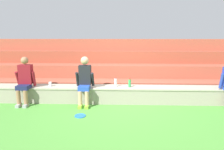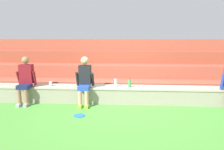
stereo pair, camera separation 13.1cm
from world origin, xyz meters
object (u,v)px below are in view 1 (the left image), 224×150
Objects in this scene: person_left_of_center at (85,80)px; water_bottle_near_right at (130,83)px; plastic_cup_right_end at (50,84)px; frisbee at (80,116)px; person_far_left at (25,80)px; water_bottle_near_left at (116,82)px.

person_left_of_center is 1.29m from water_bottle_near_right.
water_bottle_near_right is at bearing -0.42° from plastic_cup_right_end.
frisbee is (1.08, -1.08, -0.52)m from plastic_cup_right_end.
person_left_of_center is (1.71, -0.02, 0.01)m from person_far_left.
person_far_left is 0.99× the size of person_left_of_center.
frisbee is at bearing -139.56° from water_bottle_near_right.
person_far_left reaches higher than frisbee.
water_bottle_near_left is at bearing 174.26° from water_bottle_near_right.
person_far_left reaches higher than water_bottle_near_right.
person_far_left is 2.05m from frisbee.
person_left_of_center is 10.69× the size of plastic_cup_right_end.
water_bottle_near_right reaches higher than frisbee.
person_far_left is 5.38× the size of water_bottle_near_right.
person_far_left is at bearing -176.15° from water_bottle_near_right.
plastic_cup_right_end is at bearing 134.85° from frisbee.
plastic_cup_right_end is at bearing 179.58° from water_bottle_near_right.
person_far_left is at bearing 153.31° from frisbee.
plastic_cup_right_end is at bearing 18.58° from person_far_left.
person_far_left is at bearing -161.42° from plastic_cup_right_end.
person_left_of_center is 1.11m from frisbee.
person_left_of_center is 5.06× the size of frisbee.
water_bottle_near_right is at bearing 3.85° from person_far_left.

